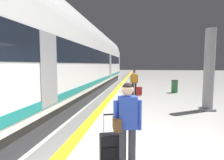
# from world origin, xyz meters

# --- Properties ---
(safety_line_strip) EXTENTS (0.36, 80.00, 0.01)m
(safety_line_strip) POSITION_xyz_m (-0.92, 10.00, 0.00)
(safety_line_strip) COLOR yellow
(safety_line_strip) RESTS_ON ground
(tactile_edge_band) EXTENTS (0.69, 80.00, 0.01)m
(tactile_edge_band) POSITION_xyz_m (-1.29, 10.00, 0.00)
(tactile_edge_band) COLOR slate
(tactile_edge_band) RESTS_ON ground
(high_speed_train) EXTENTS (2.94, 31.80, 4.97)m
(high_speed_train) POSITION_xyz_m (-3.10, 6.81, 2.50)
(high_speed_train) COLOR #38383D
(high_speed_train) RESTS_ON ground
(traveller_foreground) EXTENTS (0.56, 0.37, 1.71)m
(traveller_foreground) POSITION_xyz_m (0.58, 0.61, 0.99)
(traveller_foreground) COLOR #383842
(traveller_foreground) RESTS_ON ground
(rolling_suitcase_foreground) EXTENTS (0.43, 0.34, 1.08)m
(rolling_suitcase_foreground) POSITION_xyz_m (0.24, 0.66, 0.38)
(rolling_suitcase_foreground) COLOR black
(rolling_suitcase_foreground) RESTS_ON ground
(passenger_near) EXTENTS (0.52, 0.22, 1.67)m
(passenger_near) POSITION_xyz_m (0.54, 9.24, 0.97)
(passenger_near) COLOR black
(passenger_near) RESTS_ON ground
(suitcase_near) EXTENTS (0.40, 0.27, 0.58)m
(suitcase_near) POSITION_xyz_m (0.86, 8.98, 0.32)
(suitcase_near) COLOR #A51E1E
(suitcase_near) RESTS_ON ground
(platform_pillar) EXTENTS (0.56, 0.56, 3.60)m
(platform_pillar) POSITION_xyz_m (3.88, 5.71, 1.72)
(platform_pillar) COLOR gray
(platform_pillar) RESTS_ON ground
(waste_bin) EXTENTS (0.46, 0.46, 0.91)m
(waste_bin) POSITION_xyz_m (3.40, 10.57, 0.46)
(waste_bin) COLOR #2D6638
(waste_bin) RESTS_ON ground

